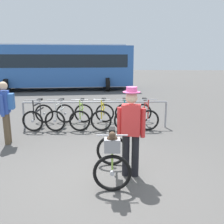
{
  "coord_description": "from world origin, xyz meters",
  "views": [
    {
      "loc": [
        0.4,
        -4.12,
        2.24
      ],
      "look_at": [
        0.07,
        1.32,
        1.0
      ],
      "focal_mm": 38.65,
      "sensor_mm": 36.0,
      "label": 1
    }
  ],
  "objects_px": {
    "racked_bike_white": "(60,116)",
    "person_with_featured_bike": "(131,128)",
    "racked_bike_lime": "(82,116)",
    "racked_bike_yellow": "(103,116)",
    "racked_bike_teal": "(124,115)",
    "racked_bike_red": "(145,115)",
    "featured_bicycle": "(112,155)",
    "bus_distant": "(59,65)",
    "pedestrian_with_backpack": "(6,109)",
    "racked_bike_black": "(39,116)"
  },
  "relations": [
    {
      "from": "featured_bicycle",
      "to": "bus_distant",
      "type": "bearing_deg",
      "value": 109.32
    },
    {
      "from": "racked_bike_black",
      "to": "racked_bike_red",
      "type": "xyz_separation_m",
      "value": [
        3.49,
        0.32,
        -0.0
      ]
    },
    {
      "from": "person_with_featured_bike",
      "to": "bus_distant",
      "type": "distance_m",
      "value": 13.38
    },
    {
      "from": "racked_bike_black",
      "to": "featured_bicycle",
      "type": "height_order",
      "value": "featured_bicycle"
    },
    {
      "from": "racked_bike_yellow",
      "to": "racked_bike_red",
      "type": "xyz_separation_m",
      "value": [
        1.39,
        0.13,
        0.0
      ]
    },
    {
      "from": "racked_bike_yellow",
      "to": "racked_bike_teal",
      "type": "relative_size",
      "value": 0.99
    },
    {
      "from": "racked_bike_black",
      "to": "racked_bike_white",
      "type": "relative_size",
      "value": 0.99
    },
    {
      "from": "featured_bicycle",
      "to": "person_with_featured_bike",
      "type": "height_order",
      "value": "person_with_featured_bike"
    },
    {
      "from": "racked_bike_teal",
      "to": "person_with_featured_bike",
      "type": "xyz_separation_m",
      "value": [
        0.15,
        -3.42,
        0.58
      ]
    },
    {
      "from": "pedestrian_with_backpack",
      "to": "person_with_featured_bike",
      "type": "bearing_deg",
      "value": -26.87
    },
    {
      "from": "racked_bike_yellow",
      "to": "pedestrian_with_backpack",
      "type": "bearing_deg",
      "value": -143.69
    },
    {
      "from": "racked_bike_teal",
      "to": "racked_bike_red",
      "type": "bearing_deg",
      "value": 5.26
    },
    {
      "from": "racked_bike_black",
      "to": "pedestrian_with_backpack",
      "type": "xyz_separation_m",
      "value": [
        -0.27,
        -1.54,
        0.57
      ]
    },
    {
      "from": "racked_bike_teal",
      "to": "racked_bike_red",
      "type": "distance_m",
      "value": 0.7
    },
    {
      "from": "racked_bike_teal",
      "to": "person_with_featured_bike",
      "type": "height_order",
      "value": "person_with_featured_bike"
    },
    {
      "from": "featured_bicycle",
      "to": "bus_distant",
      "type": "xyz_separation_m",
      "value": [
        -4.44,
        12.67,
        1.25
      ]
    },
    {
      "from": "racked_bike_lime",
      "to": "person_with_featured_bike",
      "type": "xyz_separation_m",
      "value": [
        1.55,
        -3.29,
        0.58
      ]
    },
    {
      "from": "racked_bike_black",
      "to": "racked_bike_white",
      "type": "distance_m",
      "value": 0.7
    },
    {
      "from": "racked_bike_black",
      "to": "racked_bike_lime",
      "type": "bearing_deg",
      "value": 5.26
    },
    {
      "from": "racked_bike_white",
      "to": "racked_bike_red",
      "type": "height_order",
      "value": "same"
    },
    {
      "from": "racked_bike_white",
      "to": "racked_bike_red",
      "type": "bearing_deg",
      "value": 5.26
    },
    {
      "from": "racked_bike_white",
      "to": "person_with_featured_bike",
      "type": "xyz_separation_m",
      "value": [
        2.24,
        -3.23,
        0.58
      ]
    },
    {
      "from": "pedestrian_with_backpack",
      "to": "racked_bike_teal",
      "type": "bearing_deg",
      "value": 30.46
    },
    {
      "from": "racked_bike_black",
      "to": "person_with_featured_bike",
      "type": "xyz_separation_m",
      "value": [
        2.94,
        -3.16,
        0.58
      ]
    },
    {
      "from": "person_with_featured_bike",
      "to": "bus_distant",
      "type": "height_order",
      "value": "bus_distant"
    },
    {
      "from": "racked_bike_lime",
      "to": "racked_bike_red",
      "type": "height_order",
      "value": "same"
    },
    {
      "from": "racked_bike_black",
      "to": "person_with_featured_bike",
      "type": "relative_size",
      "value": 0.65
    },
    {
      "from": "featured_bicycle",
      "to": "pedestrian_with_backpack",
      "type": "distance_m",
      "value": 3.43
    },
    {
      "from": "racked_bike_yellow",
      "to": "bus_distant",
      "type": "relative_size",
      "value": 0.11
    },
    {
      "from": "racked_bike_white",
      "to": "racked_bike_yellow",
      "type": "xyz_separation_m",
      "value": [
        1.39,
        0.13,
        0.0
      ]
    },
    {
      "from": "racked_bike_red",
      "to": "featured_bicycle",
      "type": "relative_size",
      "value": 0.95
    },
    {
      "from": "racked_bike_yellow",
      "to": "bus_distant",
      "type": "bearing_deg",
      "value": 113.33
    },
    {
      "from": "racked_bike_yellow",
      "to": "person_with_featured_bike",
      "type": "relative_size",
      "value": 0.64
    },
    {
      "from": "racked_bike_red",
      "to": "bus_distant",
      "type": "height_order",
      "value": "bus_distant"
    },
    {
      "from": "racked_bike_red",
      "to": "racked_bike_black",
      "type": "bearing_deg",
      "value": -174.74
    },
    {
      "from": "person_with_featured_bike",
      "to": "bus_distant",
      "type": "relative_size",
      "value": 0.17
    },
    {
      "from": "person_with_featured_bike",
      "to": "racked_bike_teal",
      "type": "bearing_deg",
      "value": 92.54
    },
    {
      "from": "racked_bike_lime",
      "to": "featured_bicycle",
      "type": "relative_size",
      "value": 0.92
    },
    {
      "from": "racked_bike_lime",
      "to": "racked_bike_yellow",
      "type": "relative_size",
      "value": 1.02
    },
    {
      "from": "racked_bike_teal",
      "to": "bus_distant",
      "type": "bearing_deg",
      "value": 117.08
    },
    {
      "from": "featured_bicycle",
      "to": "pedestrian_with_backpack",
      "type": "xyz_separation_m",
      "value": [
        -2.87,
        1.82,
        0.45
      ]
    },
    {
      "from": "racked_bike_black",
      "to": "bus_distant",
      "type": "relative_size",
      "value": 0.11
    },
    {
      "from": "racked_bike_black",
      "to": "bus_distant",
      "type": "height_order",
      "value": "bus_distant"
    },
    {
      "from": "pedestrian_with_backpack",
      "to": "racked_bike_lime",
      "type": "bearing_deg",
      "value": 45.14
    },
    {
      "from": "racked_bike_yellow",
      "to": "featured_bicycle",
      "type": "height_order",
      "value": "featured_bicycle"
    },
    {
      "from": "racked_bike_white",
      "to": "featured_bicycle",
      "type": "xyz_separation_m",
      "value": [
        1.9,
        -3.42,
        0.12
      ]
    },
    {
      "from": "racked_bike_yellow",
      "to": "bus_distant",
      "type": "distance_m",
      "value": 10.02
    },
    {
      "from": "racked_bike_red",
      "to": "person_with_featured_bike",
      "type": "distance_m",
      "value": 3.57
    },
    {
      "from": "bus_distant",
      "to": "racked_bike_black",
      "type": "bearing_deg",
      "value": -78.82
    },
    {
      "from": "racked_bike_black",
      "to": "racked_bike_lime",
      "type": "xyz_separation_m",
      "value": [
        1.39,
        0.13,
        0.0
      ]
    }
  ]
}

